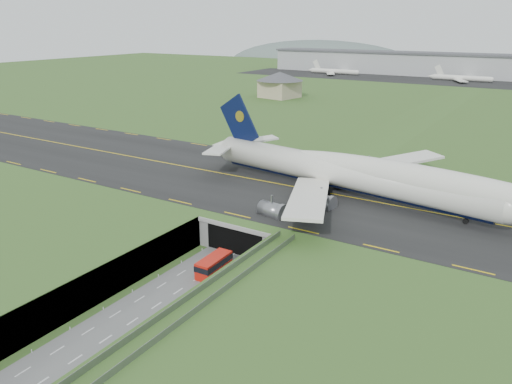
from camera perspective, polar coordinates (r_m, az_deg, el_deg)
The scene contains 10 objects.
ground at distance 87.39m, azimuth -5.46°, elevation -9.10°, with size 900.00×900.00×0.00m, color #385622.
airfield_deck at distance 86.03m, azimuth -5.52°, elevation -7.34°, with size 800.00×800.00×6.00m, color gray.
trench_road at distance 82.28m, azimuth -8.66°, elevation -11.06°, with size 12.00×75.00×0.20m, color slate.
taxiway at distance 110.86m, azimuth 4.76°, elevation 0.50°, with size 800.00×44.00×0.18m, color black.
tunnel_portal at distance 98.45m, azimuth 0.36°, elevation -3.55°, with size 17.00×22.30×6.00m.
guideway at distance 65.89m, azimuth -8.04°, elevation -13.95°, with size 3.00×53.00×7.05m.
jumbo_jet at distance 103.38m, azimuth 12.85°, elevation 1.70°, with size 89.40×57.96×19.37m.
shuttle_tram at distance 85.91m, azimuth -4.83°, elevation -8.33°, with size 3.09×7.60×3.07m.
service_building at distance 247.32m, azimuth 2.73°, elevation 12.40°, with size 26.25×26.25×12.36m.
cargo_terminal at distance 364.50m, azimuth 24.92°, elevation 12.89°, with size 320.00×67.00×15.60m.
Camera 1 is at (47.53, -60.96, 40.75)m, focal length 35.00 mm.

